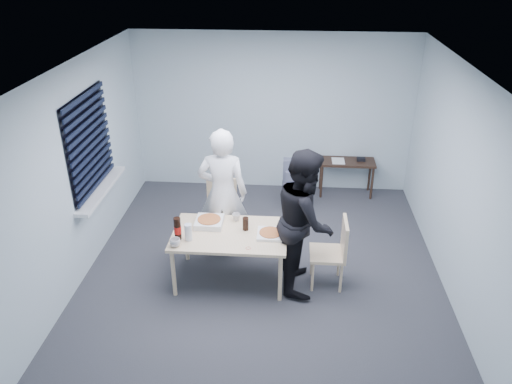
# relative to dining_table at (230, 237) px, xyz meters

# --- Properties ---
(room) EXTENTS (5.00, 5.00, 5.00)m
(room) POSITION_rel_dining_table_xyz_m (-1.81, 0.60, 0.83)
(room) COLOR #2E2E33
(room) RESTS_ON ground
(dining_table) EXTENTS (1.38, 0.87, 0.67)m
(dining_table) POSITION_rel_dining_table_xyz_m (0.00, 0.00, 0.00)
(dining_table) COLOR beige
(dining_table) RESTS_ON ground
(chair_far) EXTENTS (0.42, 0.42, 0.89)m
(chair_far) POSITION_rel_dining_table_xyz_m (-0.24, 0.96, -0.10)
(chair_far) COLOR beige
(chair_far) RESTS_ON ground
(chair_right) EXTENTS (0.42, 0.42, 0.89)m
(chair_right) POSITION_rel_dining_table_xyz_m (1.27, -0.00, -0.10)
(chair_right) COLOR beige
(chair_right) RESTS_ON ground
(person_white) EXTENTS (0.65, 0.42, 1.77)m
(person_white) POSITION_rel_dining_table_xyz_m (-0.16, 0.61, 0.28)
(person_white) COLOR white
(person_white) RESTS_ON ground
(person_black) EXTENTS (0.47, 0.86, 1.77)m
(person_black) POSITION_rel_dining_table_xyz_m (0.89, -0.00, 0.28)
(person_black) COLOR black
(person_black) RESTS_ON ground
(side_table) EXTENTS (0.90, 0.40, 0.60)m
(side_table) POSITION_rel_dining_table_xyz_m (1.63, 2.48, -0.09)
(side_table) COLOR #352219
(side_table) RESTS_ON ground
(stool) EXTENTS (0.32, 0.32, 0.44)m
(stool) POSITION_rel_dining_table_xyz_m (0.74, 1.86, -0.28)
(stool) COLOR black
(stool) RESTS_ON ground
(backpack) EXTENTS (0.30, 0.22, 0.42)m
(backpack) POSITION_rel_dining_table_xyz_m (0.74, 1.84, 0.04)
(backpack) COLOR slate
(backpack) RESTS_ON stool
(pizza_box_a) EXTENTS (0.33, 0.33, 0.08)m
(pizza_box_a) POSITION_rel_dining_table_xyz_m (-0.27, 0.18, 0.10)
(pizza_box_a) COLOR white
(pizza_box_a) RESTS_ON dining_table
(pizza_box_b) EXTENTS (0.31, 0.31, 0.04)m
(pizza_box_b) POSITION_rel_dining_table_xyz_m (0.49, -0.01, 0.08)
(pizza_box_b) COLOR white
(pizza_box_b) RESTS_ON dining_table
(mug_a) EXTENTS (0.17, 0.17, 0.10)m
(mug_a) POSITION_rel_dining_table_xyz_m (-0.59, -0.34, 0.11)
(mug_a) COLOR silver
(mug_a) RESTS_ON dining_table
(mug_b) EXTENTS (0.10, 0.10, 0.09)m
(mug_b) POSITION_rel_dining_table_xyz_m (0.05, 0.30, 0.11)
(mug_b) COLOR silver
(mug_b) RESTS_ON dining_table
(cola_glass) EXTENTS (0.10, 0.10, 0.17)m
(cola_glass) POSITION_rel_dining_table_xyz_m (0.18, 0.09, 0.14)
(cola_glass) COLOR black
(cola_glass) RESTS_ON dining_table
(soda_bottle) EXTENTS (0.09, 0.09, 0.28)m
(soda_bottle) POSITION_rel_dining_table_xyz_m (-0.59, -0.17, 0.19)
(soda_bottle) COLOR black
(soda_bottle) RESTS_ON dining_table
(plastic_cups) EXTENTS (0.10, 0.10, 0.21)m
(plastic_cups) POSITION_rel_dining_table_xyz_m (-0.46, -0.19, 0.16)
(plastic_cups) COLOR silver
(plastic_cups) RESTS_ON dining_table
(rubber_band) EXTENTS (0.06, 0.06, 0.00)m
(rubber_band) POSITION_rel_dining_table_xyz_m (0.25, -0.32, 0.06)
(rubber_band) COLOR red
(rubber_band) RESTS_ON dining_table
(papers) EXTENTS (0.29, 0.33, 0.00)m
(papers) POSITION_rel_dining_table_xyz_m (1.48, 2.46, -0.01)
(papers) COLOR white
(papers) RESTS_ON side_table
(black_box) EXTENTS (0.14, 0.11, 0.05)m
(black_box) POSITION_rel_dining_table_xyz_m (1.85, 2.50, 0.02)
(black_box) COLOR black
(black_box) RESTS_ON side_table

